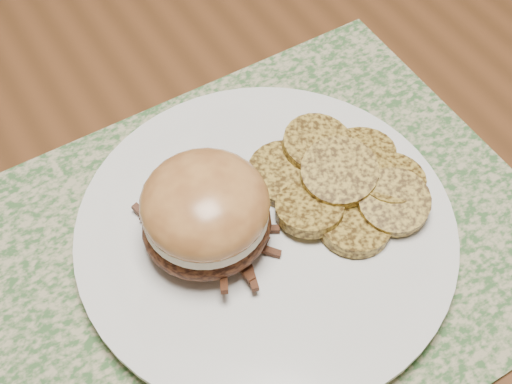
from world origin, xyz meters
TOP-DOWN VIEW (x-y plane):
  - ground at (0.00, 0.00)m, footprint 3.50×3.50m
  - dining_table at (0.00, 0.00)m, footprint 1.50×0.90m
  - placemat at (-0.28, -0.10)m, footprint 0.45×0.33m
  - dinner_plate at (-0.26, -0.09)m, footprint 0.26×0.26m
  - pork_sandwich at (-0.30, -0.08)m, footprint 0.09×0.09m
  - roasted_potatoes at (-0.19, -0.09)m, footprint 0.14×0.14m

SIDE VIEW (x-z plane):
  - ground at x=0.00m, z-range 0.00..0.00m
  - dining_table at x=0.00m, z-range 0.30..1.05m
  - placemat at x=-0.28m, z-range 0.75..0.75m
  - dinner_plate at x=-0.26m, z-range 0.75..0.77m
  - roasted_potatoes at x=-0.19m, z-range 0.76..0.79m
  - pork_sandwich at x=-0.30m, z-range 0.77..0.84m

